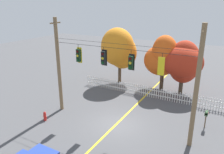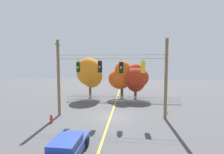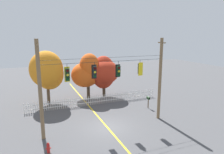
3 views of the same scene
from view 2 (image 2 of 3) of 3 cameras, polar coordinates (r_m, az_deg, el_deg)
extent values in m
plane|color=#4C4C4F|center=(17.28, -0.52, -13.72)|extent=(80.00, 80.00, 0.00)
cube|color=gold|center=(17.28, -0.52, -13.71)|extent=(0.16, 36.00, 0.01)
cylinder|color=brown|center=(17.91, -18.15, -0.38)|extent=(0.29, 0.29, 7.90)
cylinder|color=brown|center=(16.78, 18.32, -0.71)|extent=(0.29, 0.29, 7.90)
cube|color=brown|center=(17.96, -18.44, 10.80)|extent=(0.10, 1.10, 0.10)
cube|color=brown|center=(16.83, 18.63, 11.23)|extent=(0.10, 1.10, 0.10)
cylinder|color=black|center=(16.41, -0.54, 6.41)|extent=(10.71, 0.02, 0.02)
cylinder|color=black|center=(16.18, -0.64, 7.72)|extent=(10.71, 0.02, 0.02)
cylinder|color=black|center=(17.10, -11.77, 5.61)|extent=(0.03, 0.03, 0.38)
cube|color=yellow|center=(17.23, -11.60, 3.33)|extent=(0.43, 0.02, 1.22)
cube|color=black|center=(17.10, -11.73, 3.32)|extent=(0.30, 0.24, 0.99)
cylinder|color=#410706|center=(16.97, -11.89, 4.42)|extent=(0.20, 0.03, 0.20)
cube|color=black|center=(16.93, -11.94, 4.81)|extent=(0.22, 0.12, 0.06)
cylinder|color=yellow|center=(16.97, -11.87, 3.31)|extent=(0.20, 0.03, 0.20)
cube|color=black|center=(16.93, -11.92, 3.70)|extent=(0.22, 0.12, 0.06)
cylinder|color=#073513|center=(16.98, -11.85, 2.20)|extent=(0.20, 0.03, 0.20)
cube|color=black|center=(16.94, -11.90, 2.59)|extent=(0.22, 0.12, 0.06)
cylinder|color=black|center=(16.57, -4.31, 5.81)|extent=(0.03, 0.03, 0.33)
cube|color=black|center=(16.69, -4.22, 3.60)|extent=(0.43, 0.02, 1.19)
cube|color=black|center=(16.57, -4.30, 3.59)|extent=(0.30, 0.24, 0.96)
cylinder|color=#410706|center=(16.43, -4.39, 4.69)|extent=(0.20, 0.03, 0.20)
cube|color=black|center=(16.39, -4.42, 5.10)|extent=(0.22, 0.12, 0.06)
cylinder|color=yellow|center=(16.43, -4.38, 3.58)|extent=(0.20, 0.03, 0.20)
cube|color=black|center=(16.39, -4.41, 3.98)|extent=(0.22, 0.12, 0.06)
cylinder|color=#073513|center=(16.44, -4.38, 2.47)|extent=(0.20, 0.03, 0.20)
cube|color=black|center=(16.39, -4.41, 2.87)|extent=(0.22, 0.12, 0.06)
cylinder|color=black|center=(16.33, 3.24, 5.67)|extent=(0.03, 0.03, 0.42)
cube|color=black|center=(16.46, 3.25, 3.33)|extent=(0.43, 0.02, 1.13)
cube|color=black|center=(16.33, 3.23, 3.32)|extent=(0.30, 0.24, 0.91)
cylinder|color=#410706|center=(16.19, 3.21, 4.39)|extent=(0.20, 0.03, 0.20)
cube|color=black|center=(16.14, 3.21, 4.80)|extent=(0.22, 0.12, 0.06)
cylinder|color=yellow|center=(16.19, 3.21, 3.31)|extent=(0.20, 0.03, 0.20)
cube|color=black|center=(16.15, 3.20, 3.72)|extent=(0.22, 0.12, 0.06)
cylinder|color=#073513|center=(16.20, 3.20, 2.24)|extent=(0.20, 0.03, 0.20)
cube|color=black|center=(16.15, 3.20, 2.64)|extent=(0.22, 0.12, 0.06)
cylinder|color=black|center=(16.37, 10.78, 5.74)|extent=(0.03, 0.03, 0.34)
cube|color=yellow|center=(16.24, 10.78, 3.46)|extent=(0.43, 0.02, 1.19)
cube|color=black|center=(16.37, 10.74, 3.47)|extent=(0.30, 0.24, 0.96)
cylinder|color=#410706|center=(16.50, 10.72, 4.59)|extent=(0.20, 0.03, 0.20)
cube|color=black|center=(16.55, 10.71, 4.99)|extent=(0.22, 0.12, 0.06)
cylinder|color=yellow|center=(16.51, 10.70, 3.47)|extent=(0.20, 0.03, 0.20)
cube|color=black|center=(16.55, 10.69, 3.88)|extent=(0.22, 0.12, 0.06)
cylinder|color=#073513|center=(16.51, 10.69, 2.36)|extent=(0.20, 0.03, 0.20)
cube|color=black|center=(16.56, 10.68, 2.77)|extent=(0.22, 0.12, 0.06)
cube|color=white|center=(24.65, -15.26, -6.98)|extent=(0.06, 0.04, 1.11)
cube|color=white|center=(24.57, -14.77, -7.01)|extent=(0.06, 0.04, 1.11)
cube|color=white|center=(24.49, -14.27, -7.03)|extent=(0.06, 0.04, 1.11)
cube|color=white|center=(24.42, -13.77, -7.06)|extent=(0.06, 0.04, 1.11)
cube|color=white|center=(24.34, -13.27, -7.08)|extent=(0.06, 0.04, 1.11)
cube|color=white|center=(24.27, -12.76, -7.11)|extent=(0.06, 0.04, 1.11)
cube|color=white|center=(24.20, -12.25, -7.13)|extent=(0.06, 0.04, 1.11)
cube|color=white|center=(24.13, -11.74, -7.16)|extent=(0.06, 0.04, 1.11)
cube|color=white|center=(24.07, -11.23, -7.18)|extent=(0.06, 0.04, 1.11)
cube|color=white|center=(24.00, -10.71, -7.21)|extent=(0.06, 0.04, 1.11)
cube|color=white|center=(23.94, -10.19, -7.23)|extent=(0.06, 0.04, 1.11)
cube|color=white|center=(23.88, -9.67, -7.25)|extent=(0.06, 0.04, 1.11)
cube|color=white|center=(23.82, -9.14, -7.28)|extent=(0.06, 0.04, 1.11)
cube|color=white|center=(23.77, -8.61, -7.30)|extent=(0.06, 0.04, 1.11)
cube|color=white|center=(23.71, -8.08, -7.32)|extent=(0.06, 0.04, 1.11)
cube|color=white|center=(23.66, -7.55, -7.34)|extent=(0.06, 0.04, 1.11)
cube|color=white|center=(23.61, -7.01, -7.36)|extent=(0.06, 0.04, 1.11)
cube|color=white|center=(23.56, -6.47, -7.38)|extent=(0.06, 0.04, 1.11)
cube|color=white|center=(23.52, -5.93, -7.40)|extent=(0.06, 0.04, 1.11)
cube|color=white|center=(23.47, -5.39, -7.42)|extent=(0.06, 0.04, 1.11)
cube|color=white|center=(23.43, -4.85, -7.43)|extent=(0.06, 0.04, 1.11)
cube|color=white|center=(23.39, -4.30, -7.45)|extent=(0.06, 0.04, 1.11)
cube|color=white|center=(23.35, -3.75, -7.47)|extent=(0.06, 0.04, 1.11)
cube|color=white|center=(23.32, -3.20, -7.48)|extent=(0.06, 0.04, 1.11)
cube|color=white|center=(23.28, -2.65, -7.50)|extent=(0.06, 0.04, 1.11)
cube|color=white|center=(23.25, -2.10, -7.51)|extent=(0.06, 0.04, 1.11)
cube|color=white|center=(23.22, -1.54, -7.53)|extent=(0.06, 0.04, 1.11)
cube|color=white|center=(23.20, -0.99, -7.54)|extent=(0.06, 0.04, 1.11)
cube|color=white|center=(23.17, -0.43, -7.55)|extent=(0.06, 0.04, 1.11)
cube|color=white|center=(23.15, 0.13, -7.57)|extent=(0.06, 0.04, 1.11)
cube|color=white|center=(23.13, 0.69, -7.58)|extent=(0.06, 0.04, 1.11)
cube|color=white|center=(23.11, 1.25, -7.59)|extent=(0.06, 0.04, 1.11)
cube|color=white|center=(23.09, 1.81, -7.60)|extent=(0.06, 0.04, 1.11)
cube|color=white|center=(23.08, 2.37, -7.61)|extent=(0.06, 0.04, 1.11)
cube|color=white|center=(23.07, 2.94, -7.61)|extent=(0.06, 0.04, 1.11)
cube|color=white|center=(23.06, 3.50, -7.62)|extent=(0.06, 0.04, 1.11)
cube|color=white|center=(23.05, 4.06, -7.63)|extent=(0.06, 0.04, 1.11)
cube|color=white|center=(23.05, 4.63, -7.64)|extent=(0.06, 0.04, 1.11)
cube|color=white|center=(23.04, 5.19, -7.64)|extent=(0.06, 0.04, 1.11)
cube|color=white|center=(23.04, 5.76, -7.65)|extent=(0.06, 0.04, 1.11)
cube|color=white|center=(23.04, 6.32, -7.65)|extent=(0.06, 0.04, 1.11)
cube|color=white|center=(23.05, 6.88, -7.65)|extent=(0.06, 0.04, 1.11)
cube|color=white|center=(23.05, 7.45, -7.66)|extent=(0.06, 0.04, 1.11)
cube|color=white|center=(23.06, 8.01, -7.66)|extent=(0.06, 0.04, 1.11)
cube|color=white|center=(23.07, 8.58, -7.66)|extent=(0.06, 0.04, 1.11)
cube|color=white|center=(23.08, 9.14, -7.66)|extent=(0.06, 0.04, 1.11)
cube|color=white|center=(23.10, 9.70, -7.66)|extent=(0.06, 0.04, 1.11)
cube|color=white|center=(23.11, 10.26, -7.66)|extent=(0.06, 0.04, 1.11)
cube|color=white|center=(23.13, 10.82, -7.66)|extent=(0.06, 0.04, 1.11)
cube|color=white|center=(23.15, 11.38, -7.65)|extent=(0.06, 0.04, 1.11)
cube|color=white|center=(23.18, 11.94, -7.65)|extent=(0.06, 0.04, 1.11)
cube|color=white|center=(23.20, 12.50, -7.65)|extent=(0.06, 0.04, 1.11)
cube|color=white|center=(23.23, 13.05, -7.64)|extent=(0.06, 0.04, 1.11)
cube|color=white|center=(23.26, 13.61, -7.64)|extent=(0.06, 0.04, 1.11)
cube|color=white|center=(23.29, 14.16, -7.63)|extent=(0.06, 0.04, 1.11)
cube|color=white|center=(23.33, 14.71, -7.63)|extent=(0.06, 0.04, 1.11)
cube|color=white|center=(23.36, 15.26, -7.62)|extent=(0.06, 0.04, 1.11)
cube|color=white|center=(23.40, 15.81, -7.61)|extent=(0.06, 0.04, 1.11)
cube|color=white|center=(23.44, 16.36, -7.60)|extent=(0.06, 0.04, 1.11)
cube|color=white|center=(23.48, 16.90, -7.59)|extent=(0.06, 0.04, 1.11)
cube|color=white|center=(23.53, 17.44, -7.58)|extent=(0.06, 0.04, 1.11)
cube|color=white|center=(23.57, 17.98, -7.57)|extent=(0.06, 0.04, 1.11)
cube|color=white|center=(23.62, 18.52, -7.56)|extent=(0.06, 0.04, 1.11)
cube|color=white|center=(23.67, 19.06, -7.55)|extent=(0.06, 0.04, 1.11)
cube|color=white|center=(23.73, 19.59, -7.54)|extent=(0.06, 0.04, 1.11)
cube|color=white|center=(23.78, 20.12, -7.52)|extent=(0.06, 0.04, 1.11)
cube|color=white|center=(23.84, 20.65, -7.51)|extent=(0.06, 0.04, 1.11)
cube|color=white|center=(23.89, 21.18, -7.50)|extent=(0.06, 0.04, 1.11)
cube|color=white|center=(23.96, 21.70, -7.48)|extent=(0.06, 0.04, 1.11)
cube|color=white|center=(24.02, 22.22, -7.47)|extent=(0.06, 0.04, 1.11)
cube|color=white|center=(24.08, 22.74, -7.45)|extent=(0.06, 0.04, 1.11)
cube|color=white|center=(23.14, 3.50, -8.14)|extent=(15.75, 0.03, 0.08)
cube|color=white|center=(23.04, 3.50, -7.02)|extent=(15.75, 0.03, 0.08)
cylinder|color=brown|center=(26.22, -7.62, -4.57)|extent=(0.37, 0.37, 2.55)
ellipsoid|color=orange|center=(25.96, -7.00, 0.44)|extent=(3.30, 2.92, 3.74)
ellipsoid|color=orange|center=(25.47, -8.12, 1.92)|extent=(3.81, 3.34, 4.26)
cylinder|color=#473828|center=(25.71, 3.48, -5.07)|extent=(0.41, 0.41, 2.23)
ellipsoid|color=#DB5619|center=(25.65, 2.84, -0.62)|extent=(3.63, 3.16, 3.21)
ellipsoid|color=#DB5619|center=(25.55, 4.34, 0.39)|extent=(2.55, 2.22, 3.11)
ellipsoid|color=#DB5619|center=(25.11, 3.83, 1.72)|extent=(2.57, 2.50, 3.41)
cylinder|color=#473828|center=(25.55, 8.19, -5.52)|extent=(0.41, 0.41, 1.93)
ellipsoid|color=#B22D19|center=(25.43, 8.25, -0.31)|extent=(3.23, 2.70, 4.37)
ellipsoid|color=#B22D19|center=(25.14, 8.18, -0.19)|extent=(4.01, 3.50, 3.24)
cube|color=#28429E|center=(10.76, -15.45, -23.17)|extent=(1.73, 4.15, 0.55)
cube|color=#28429E|center=(10.41, -15.85, -21.17)|extent=(1.50, 2.00, 0.42)
cube|color=#232D38|center=(10.41, -15.85, -21.17)|extent=(1.53, 1.92, 0.27)
cylinder|color=black|center=(12.16, -16.94, -20.47)|extent=(0.19, 0.64, 0.64)
cylinder|color=black|center=(11.65, -8.79, -21.50)|extent=(0.19, 0.64, 0.64)
cube|color=white|center=(12.59, -13.85, -18.37)|extent=(0.20, 0.04, 0.10)
cube|color=white|center=(12.31, -9.60, -18.83)|extent=(0.20, 0.04, 0.10)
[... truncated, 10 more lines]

